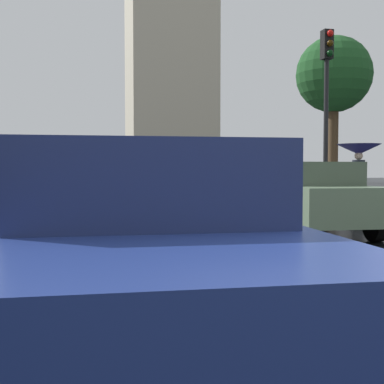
% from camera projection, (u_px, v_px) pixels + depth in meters
% --- Properties ---
extents(ground, '(120.00, 120.00, 0.00)m').
position_uv_depth(ground, '(364.00, 348.00, 3.72)').
color(ground, black).
extents(car_green_mid_road, '(1.87, 3.92, 1.45)m').
position_uv_depth(car_green_mid_road, '(309.00, 196.00, 10.26)').
color(car_green_mid_road, slate).
rests_on(car_green_mid_road, ground).
extents(car_black_far_ahead, '(1.84, 4.47, 1.36)m').
position_uv_depth(car_black_far_ahead, '(202.00, 184.00, 19.89)').
color(car_black_far_ahead, black).
rests_on(car_black_far_ahead, ground).
extents(car_blue_behind_camera, '(2.05, 4.27, 1.49)m').
position_uv_depth(car_blue_behind_camera, '(145.00, 247.00, 3.57)').
color(car_blue_behind_camera, navy).
rests_on(car_blue_behind_camera, ground).
extents(car_red_far_lane, '(2.06, 4.20, 1.40)m').
position_uv_depth(car_red_far_lane, '(79.00, 190.00, 14.08)').
color(car_red_far_lane, maroon).
rests_on(car_red_far_lane, ground).
extents(pedestrian_with_umbrella_near, '(1.14, 1.14, 1.82)m').
position_uv_depth(pedestrian_with_umbrella_near, '(359.00, 156.00, 13.19)').
color(pedestrian_with_umbrella_near, black).
rests_on(pedestrian_with_umbrella_near, sidewalk_strip).
extents(traffic_light, '(0.26, 0.39, 4.76)m').
position_uv_depth(traffic_light, '(327.00, 88.00, 13.12)').
color(traffic_light, black).
rests_on(traffic_light, sidewalk_strip).
extents(street_tree_near, '(2.61, 2.61, 5.88)m').
position_uv_depth(street_tree_near, '(334.00, 76.00, 17.50)').
color(street_tree_near, '#4C3823').
rests_on(street_tree_near, ground).
extents(distant_tower, '(8.82, 7.49, 23.05)m').
position_uv_depth(distant_tower, '(170.00, 83.00, 52.86)').
color(distant_tower, beige).
rests_on(distant_tower, ground).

